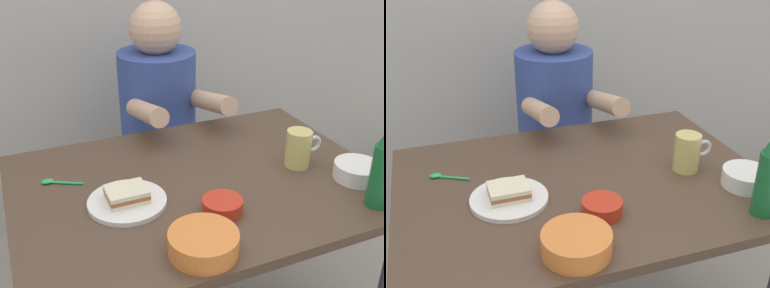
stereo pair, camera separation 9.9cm
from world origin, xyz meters
The scene contains 11 objects.
dining_table centered at (0.00, 0.00, 0.65)m, with size 1.10×0.80×0.74m.
stool centered at (0.09, 0.63, 0.35)m, with size 0.34×0.34×0.45m.
person_seated centered at (0.09, 0.62, 0.77)m, with size 0.33×0.56×0.72m.
plate_orange centered at (-0.23, -0.04, 0.75)m, with size 0.22×0.22×0.01m, color silver.
sandwich centered at (-0.23, -0.04, 0.77)m, with size 0.11×0.09×0.04m.
beer_mug centered at (0.33, -0.04, 0.80)m, with size 0.13×0.08×0.12m.
beer_bottle centered at (0.40, -0.31, 0.86)m, with size 0.06×0.06×0.26m.
soup_bowl_orange centered at (-0.13, -0.31, 0.77)m, with size 0.17×0.17×0.05m.
sauce_bowl_chili centered at (-0.01, -0.18, 0.76)m, with size 0.11×0.11×0.04m.
rice_bowl_white centered at (0.45, -0.18, 0.77)m, with size 0.14×0.14×0.05m.
spoon centered at (-0.40, 0.15, 0.75)m, with size 0.12×0.07×0.01m.
Camera 2 is at (-0.40, -1.12, 1.46)m, focal length 42.94 mm.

